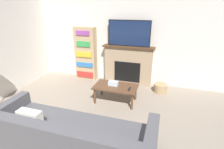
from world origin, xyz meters
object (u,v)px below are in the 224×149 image
object	(u,v)px
tv	(129,33)
couch	(67,141)
storage_basket	(160,88)
coffee_table	(116,88)
fireplace	(128,65)
bookshelf	(86,54)

from	to	relation	value
tv	couch	bearing A→B (deg)	-94.82
tv	storage_basket	bearing A→B (deg)	-18.73
coffee_table	storage_basket	size ratio (longest dim) A/B	2.92
fireplace	coffee_table	distance (m)	1.17
couch	coffee_table	bearing A→B (deg)	82.91
fireplace	couch	xyz separation A→B (m)	(-0.24, -2.91, -0.27)
fireplace	coffee_table	size ratio (longest dim) A/B	1.45
fireplace	couch	distance (m)	2.93
fireplace	coffee_table	world-z (taller)	fireplace
bookshelf	coffee_table	bearing A→B (deg)	-41.90
storage_basket	couch	bearing A→B (deg)	-114.97
tv	coffee_table	size ratio (longest dim) A/B	1.15
couch	storage_basket	xyz separation A→B (m)	(1.19, 2.56, -0.17)
fireplace	bookshelf	bearing A→B (deg)	-178.98
bookshelf	storage_basket	size ratio (longest dim) A/B	4.62
tv	storage_basket	xyz separation A→B (m)	(0.95, -0.32, -1.31)
coffee_table	bookshelf	xyz separation A→B (m)	(-1.26, 1.13, 0.42)
couch	coffee_table	distance (m)	1.76
fireplace	storage_basket	size ratio (longest dim) A/B	4.25
bookshelf	storage_basket	bearing A→B (deg)	-8.11
couch	bookshelf	distance (m)	3.11
tv	fireplace	bearing A→B (deg)	90.00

